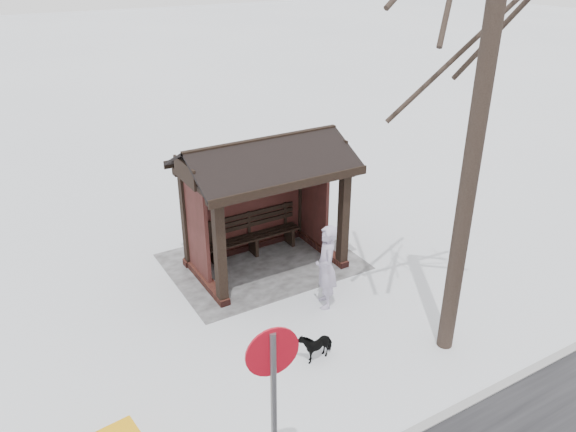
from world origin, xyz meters
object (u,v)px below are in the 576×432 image
Objects in this scene: bus_shelter at (261,177)px; pedestrian at (326,267)px; dog at (316,344)px; road_sign at (273,381)px.

bus_shelter is 2.52m from pedestrian.
pedestrian is 1.77m from dog.
pedestrian is at bearing 132.55° from dog.
dog is (0.76, 3.42, -1.89)m from bus_shelter.
dog is at bearing -128.10° from road_sign.
bus_shelter is 1.33× the size of road_sign.
bus_shelter reaches higher than pedestrian.
bus_shelter reaches higher than dog.
pedestrian is 4.59m from road_sign.
dog is at bearing 77.54° from bus_shelter.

